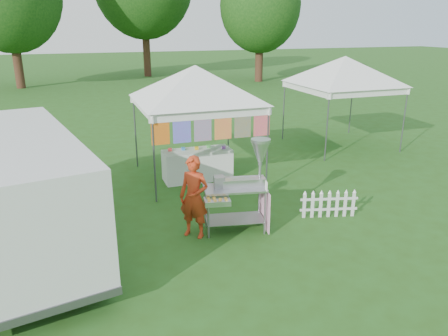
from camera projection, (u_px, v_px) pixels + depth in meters
name	position (u px, v px, depth m)	size (l,w,h in m)	color
ground	(245.00, 230.00, 8.89)	(120.00, 120.00, 0.00)	#284F16
canopy_main	(195.00, 66.00, 11.08)	(4.24, 4.24, 3.45)	#59595E
canopy_right	(345.00, 56.00, 14.16)	(4.24, 4.24, 3.45)	#59595E
tree_right	(260.00, 6.00, 30.11)	(5.60, 5.60, 8.42)	#3C2316
donut_cart	(245.00, 179.00, 8.56)	(1.48, 0.91, 1.88)	gray
vendor	(194.00, 197.00, 8.41)	(0.60, 0.39, 1.63)	#B73316
cargo_van	(12.00, 191.00, 7.75)	(3.09, 5.58, 2.19)	silver
picket_fence	(329.00, 205.00, 9.40)	(1.22, 0.35, 0.56)	silver
display_table	(197.00, 165.00, 11.66)	(1.80, 0.70, 0.82)	white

